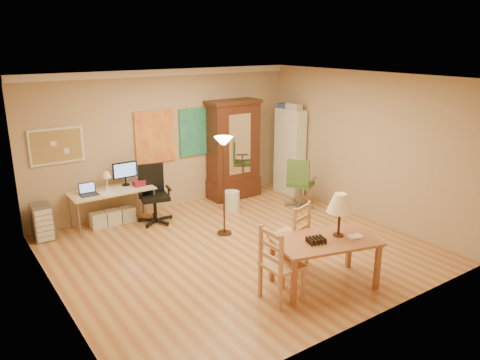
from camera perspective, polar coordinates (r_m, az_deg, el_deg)
floor at (r=7.58m, az=-0.16°, el=-8.43°), size 5.50×5.50×0.00m
crown_molding at (r=9.02m, az=-9.23°, el=12.82°), size 5.50×0.08×0.12m
corkboard at (r=8.52m, az=-21.45°, el=3.89°), size 0.90×0.04×0.62m
art_panel_left at (r=9.08m, az=-10.34°, el=5.20°), size 0.80×0.04×1.00m
art_panel_right at (r=9.48m, az=-5.36°, el=5.87°), size 0.75×0.04×0.95m
dining_table at (r=6.38m, az=10.98°, el=-5.87°), size 1.52×1.13×1.27m
ladder_chair_back at (r=6.94m, az=6.35°, el=-6.83°), size 0.57×0.55×0.98m
ladder_chair_left at (r=6.05m, az=4.89°, el=-10.43°), size 0.45×0.47×1.00m
torchiere_lamp at (r=7.72m, az=-2.00°, el=2.82°), size 0.31×0.31×1.71m
computer_desk at (r=8.72m, az=-15.16°, el=-2.75°), size 1.46×0.64×1.10m
office_chair_black at (r=8.71m, az=-10.37°, el=-3.28°), size 0.65×0.65×1.06m
office_chair_green at (r=9.42m, az=7.31°, el=-1.69°), size 0.63×0.63×1.01m
drawer_cart at (r=8.49m, az=-22.97°, el=-4.74°), size 0.31×0.37×0.62m
armoire at (r=9.78m, az=-0.82°, el=2.95°), size 1.12×0.53×2.06m
bookshelf at (r=10.11m, az=6.06°, el=3.42°), size 0.27×0.73×1.83m
wastebin at (r=9.16m, az=-1.03°, el=-2.57°), size 0.31×0.31×0.39m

